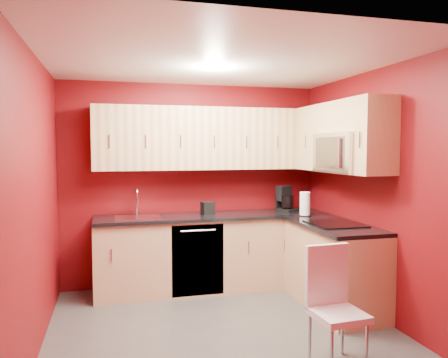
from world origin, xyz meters
name	(u,v)px	position (x,y,z in m)	size (l,w,h in m)	color
floor	(222,329)	(0.00, 0.00, 0.00)	(3.20, 3.20, 0.00)	#43413F
ceiling	(222,61)	(0.00, 0.00, 2.50)	(3.20, 3.20, 0.00)	white
wall_back	(192,185)	(0.00, 1.50, 1.25)	(3.20, 3.20, 0.00)	#5E090D
wall_front	(284,225)	(0.00, -1.50, 1.25)	(3.20, 3.20, 0.00)	#5E090D
wall_left	(36,203)	(-1.60, 0.00, 1.25)	(3.00, 3.00, 0.00)	#5E090D
wall_right	(374,193)	(1.60, 0.00, 1.25)	(3.00, 3.00, 0.00)	#5E090D
base_cabinets_back	(213,253)	(0.20, 1.20, 0.43)	(2.80, 0.60, 0.87)	tan
base_cabinets_right	(334,267)	(1.30, 0.25, 0.43)	(0.60, 1.30, 0.87)	tan
countertop_back	(214,216)	(0.20, 1.19, 0.89)	(2.80, 0.63, 0.04)	black
countertop_right	(334,226)	(1.29, 0.23, 0.89)	(0.63, 1.27, 0.04)	black
upper_cabinets_back	(211,139)	(0.20, 1.32, 1.83)	(2.80, 0.35, 0.75)	tan
upper_cabinets_right	(338,132)	(1.42, 0.44, 1.89)	(0.35, 1.55, 0.75)	tan
microwave	(346,153)	(1.39, 0.20, 1.66)	(0.42, 0.76, 0.42)	silver
cooktop	(335,224)	(1.28, 0.20, 0.92)	(0.50, 0.55, 0.01)	black
sink	(138,214)	(-0.70, 1.20, 0.94)	(0.52, 0.42, 0.35)	silver
dishwasher_front	(198,260)	(-0.05, 0.91, 0.43)	(0.60, 0.02, 0.82)	black
downlight	(214,68)	(0.00, 0.30, 2.48)	(0.20, 0.20, 0.01)	white
coffee_maker	(287,199)	(1.17, 1.22, 1.07)	(0.19, 0.26, 0.32)	black
napkin_holder	(208,208)	(0.13, 1.20, 0.99)	(0.14, 0.14, 0.15)	black
paper_towel	(305,204)	(1.22, 0.82, 1.05)	(0.16, 0.16, 0.28)	white
dining_chair	(338,308)	(0.70, -0.91, 0.47)	(0.38, 0.39, 0.93)	silver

